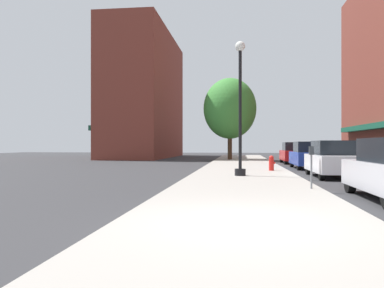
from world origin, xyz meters
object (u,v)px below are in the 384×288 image
object	(u,v)px
parking_meter_near	(311,162)
car_white	(333,160)
lamppost	(240,105)
tree_near	(230,109)
car_blue	(308,156)
car_red	(294,153)
fire_hydrant	(271,163)

from	to	relation	value
parking_meter_near	car_white	world-z (taller)	car_white
lamppost	parking_meter_near	size ratio (longest dim) A/B	4.50
lamppost	parking_meter_near	bearing A→B (deg)	-65.43
parking_meter_near	tree_near	xyz separation A→B (m)	(-3.14, 23.70, 3.86)
lamppost	car_white	xyz separation A→B (m)	(4.14, 1.00, -2.39)
car_blue	car_red	xyz separation A→B (m)	(0.00, 6.56, 0.00)
parking_meter_near	car_white	xyz separation A→B (m)	(1.95, 5.79, -0.14)
car_blue	parking_meter_near	bearing A→B (deg)	-97.52
parking_meter_near	car_blue	distance (m)	12.25
car_red	lamppost	bearing A→B (deg)	-107.69
tree_near	car_white	xyz separation A→B (m)	(5.09, -17.91, -4.00)
parking_meter_near	tree_near	world-z (taller)	tree_near
fire_hydrant	car_white	distance (m)	3.58
fire_hydrant	parking_meter_near	world-z (taller)	parking_meter_near
fire_hydrant	car_blue	size ratio (longest dim) A/B	0.18
parking_meter_near	lamppost	bearing A→B (deg)	114.57
parking_meter_near	car_red	distance (m)	18.76
fire_hydrant	car_blue	world-z (taller)	car_blue
lamppost	fire_hydrant	distance (m)	4.73
lamppost	car_red	xyz separation A→B (m)	(4.14, 13.87, -2.39)
tree_near	car_red	size ratio (longest dim) A/B	1.74
car_white	lamppost	bearing A→B (deg)	-166.70
parking_meter_near	fire_hydrant	bearing A→B (deg)	93.88
fire_hydrant	tree_near	world-z (taller)	tree_near
fire_hydrant	parking_meter_near	bearing A→B (deg)	-86.12
fire_hydrant	car_red	bearing A→B (deg)	76.32
parking_meter_near	car_blue	world-z (taller)	car_blue
lamppost	car_red	size ratio (longest dim) A/B	1.37
car_white	car_blue	distance (m)	6.30
car_blue	car_red	world-z (taller)	same
lamppost	fire_hydrant	world-z (taller)	lamppost
tree_near	car_blue	xyz separation A→B (m)	(5.09, -11.60, -4.00)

